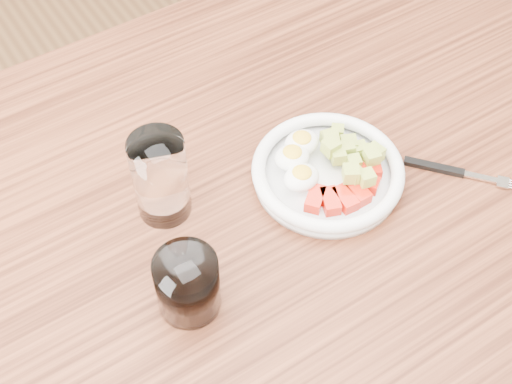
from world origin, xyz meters
TOP-DOWN VIEW (x-y plane):
  - dining_table at (0.00, 0.00)m, footprint 1.50×0.90m
  - bowl at (0.10, -0.00)m, footprint 0.21×0.21m
  - fork at (0.25, -0.09)m, footprint 0.12×0.14m
  - water_glass at (-0.11, 0.07)m, footprint 0.07×0.07m
  - coffee_glass at (-0.16, -0.07)m, footprint 0.08×0.08m

SIDE VIEW (x-z plane):
  - dining_table at x=0.00m, z-range 0.28..1.05m
  - fork at x=0.25m, z-range 0.77..0.78m
  - bowl at x=0.10m, z-range 0.76..0.81m
  - coffee_glass at x=-0.16m, z-range 0.77..0.86m
  - water_glass at x=-0.11m, z-range 0.77..0.90m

